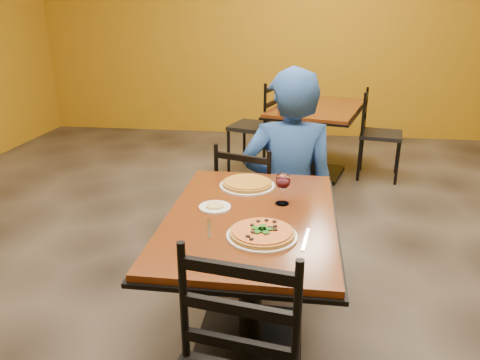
# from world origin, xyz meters

# --- Properties ---
(floor) EXTENTS (7.00, 8.00, 0.01)m
(floor) POSITION_xyz_m (0.00, 0.00, 0.00)
(floor) COLOR black
(floor) RESTS_ON ground
(wall_back) EXTENTS (7.00, 0.01, 3.00)m
(wall_back) POSITION_xyz_m (0.00, 4.00, 1.50)
(wall_back) COLOR #A96F12
(wall_back) RESTS_ON ground
(table_main) EXTENTS (0.83, 1.23, 0.75)m
(table_main) POSITION_xyz_m (0.00, -0.50, 0.56)
(table_main) COLOR #5C2D0E
(table_main) RESTS_ON floor
(table_second) EXTENTS (1.14, 1.44, 0.75)m
(table_second) POSITION_xyz_m (0.39, 2.28, 0.56)
(table_second) COLOR #5C2D0E
(table_second) RESTS_ON floor
(chair_main_far) EXTENTS (0.51, 0.51, 0.89)m
(chair_main_far) POSITION_xyz_m (-0.08, 0.33, 0.45)
(chair_main_far) COLOR black
(chair_main_far) RESTS_ON floor
(chair_second_left) EXTENTS (0.57, 0.57, 1.01)m
(chair_second_left) POSITION_xyz_m (-0.28, 2.28, 0.50)
(chair_second_left) COLOR black
(chair_second_left) RESTS_ON floor
(chair_second_right) EXTENTS (0.49, 0.49, 0.93)m
(chair_second_right) POSITION_xyz_m (1.06, 2.28, 0.46)
(chair_second_right) COLOR black
(chair_second_right) RESTS_ON floor
(diner) EXTENTS (0.70, 0.50, 1.35)m
(diner) POSITION_xyz_m (0.15, 0.46, 0.68)
(diner) COLOR navy
(diner) RESTS_ON floor
(plate_main) EXTENTS (0.31, 0.31, 0.01)m
(plate_main) POSITION_xyz_m (0.07, -0.72, 0.76)
(plate_main) COLOR white
(plate_main) RESTS_ON table_main
(pizza_main) EXTENTS (0.28, 0.28, 0.02)m
(pizza_main) POSITION_xyz_m (0.07, -0.72, 0.77)
(pizza_main) COLOR maroon
(pizza_main) RESTS_ON plate_main
(plate_far) EXTENTS (0.31, 0.31, 0.01)m
(plate_far) POSITION_xyz_m (-0.06, -0.13, 0.76)
(plate_far) COLOR white
(plate_far) RESTS_ON table_main
(pizza_far) EXTENTS (0.28, 0.28, 0.02)m
(pizza_far) POSITION_xyz_m (-0.06, -0.13, 0.77)
(pizza_far) COLOR gold
(pizza_far) RESTS_ON plate_far
(side_plate) EXTENTS (0.16, 0.16, 0.01)m
(side_plate) POSITION_xyz_m (-0.19, -0.45, 0.76)
(side_plate) COLOR white
(side_plate) RESTS_ON table_main
(dip) EXTENTS (0.09, 0.09, 0.01)m
(dip) POSITION_xyz_m (-0.19, -0.45, 0.76)
(dip) COLOR tan
(dip) RESTS_ON side_plate
(wine_glass) EXTENTS (0.08, 0.08, 0.18)m
(wine_glass) POSITION_xyz_m (0.14, -0.35, 0.84)
(wine_glass) COLOR white
(wine_glass) RESTS_ON table_main
(fork) EXTENTS (0.06, 0.19, 0.00)m
(fork) POSITION_xyz_m (-0.17, -0.68, 0.75)
(fork) COLOR silver
(fork) RESTS_ON table_main
(knife) EXTENTS (0.04, 0.21, 0.00)m
(knife) POSITION_xyz_m (0.26, -0.72, 0.75)
(knife) COLOR silver
(knife) RESTS_ON table_main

